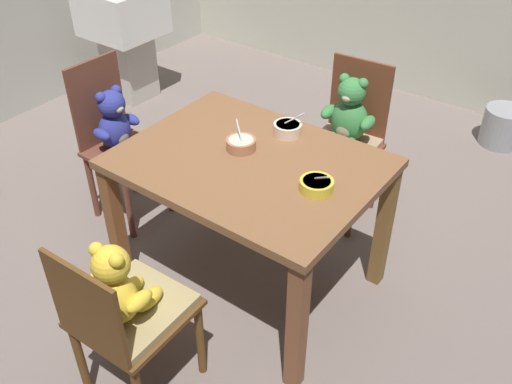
% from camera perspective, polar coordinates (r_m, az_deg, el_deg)
% --- Properties ---
extents(ground_plane, '(5.20, 5.20, 0.04)m').
position_cam_1_polar(ground_plane, '(3.01, -0.57, -9.02)').
color(ground_plane, slate).
extents(dining_table, '(1.14, 0.87, 0.74)m').
position_cam_1_polar(dining_table, '(2.59, -0.66, 1.24)').
color(dining_table, brown).
rests_on(dining_table, ground_plane).
extents(teddy_chair_near_front, '(0.40, 0.43, 0.83)m').
position_cam_1_polar(teddy_chair_near_front, '(2.22, -13.30, -10.87)').
color(teddy_chair_near_front, brown).
rests_on(teddy_chair_near_front, ground_plane).
extents(teddy_chair_far_center, '(0.40, 0.41, 0.91)m').
position_cam_1_polar(teddy_chair_far_center, '(3.18, 9.15, 6.40)').
color(teddy_chair_far_center, brown).
rests_on(teddy_chair_far_center, ground_plane).
extents(teddy_chair_near_left, '(0.38, 0.38, 0.93)m').
position_cam_1_polar(teddy_chair_near_left, '(3.23, -13.92, 5.97)').
color(teddy_chair_near_left, brown).
rests_on(teddy_chair_near_left, ground_plane).
extents(porridge_bowl_cream_far_center, '(0.14, 0.14, 0.12)m').
position_cam_1_polar(porridge_bowl_cream_far_center, '(2.70, 3.20, 6.38)').
color(porridge_bowl_cream_far_center, beige).
rests_on(porridge_bowl_cream_far_center, dining_table).
extents(porridge_bowl_terracotta_center, '(0.14, 0.14, 0.12)m').
position_cam_1_polar(porridge_bowl_terracotta_center, '(2.59, -1.52, 4.86)').
color(porridge_bowl_terracotta_center, '#B47250').
rests_on(porridge_bowl_terracotta_center, dining_table).
extents(porridge_bowl_yellow_near_right, '(0.14, 0.14, 0.12)m').
position_cam_1_polar(porridge_bowl_yellow_near_right, '(2.33, 6.12, 0.70)').
color(porridge_bowl_yellow_near_right, yellow).
rests_on(porridge_bowl_yellow_near_right, dining_table).
extents(sink_basin, '(0.54, 0.51, 0.87)m').
position_cam_1_polar(sink_basin, '(4.62, -13.18, 15.82)').
color(sink_basin, '#B7B2A8').
rests_on(sink_basin, ground_plane).
extents(metal_pail, '(0.29, 0.29, 0.27)m').
position_cam_1_polar(metal_pail, '(4.37, 23.64, 6.07)').
color(metal_pail, '#93969B').
rests_on(metal_pail, ground_plane).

